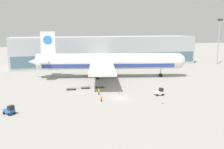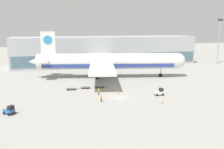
# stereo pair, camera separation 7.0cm
# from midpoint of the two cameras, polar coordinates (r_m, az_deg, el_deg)

# --- Properties ---
(ground_plane) EXTENTS (400.00, 400.00, 0.00)m
(ground_plane) POSITION_cam_midpoint_polar(r_m,az_deg,el_deg) (66.33, 1.98, -5.37)
(ground_plane) COLOR #9E9B93
(terminal_building) EXTENTS (90.00, 18.20, 14.00)m
(terminal_building) POSITION_cam_midpoint_polar(r_m,az_deg,el_deg) (125.29, -1.31, 5.46)
(terminal_building) COLOR #B2B7BC
(terminal_building) RESTS_ON ground_plane
(light_mast) EXTENTS (2.80, 0.50, 22.66)m
(light_mast) POSITION_cam_midpoint_polar(r_m,az_deg,el_deg) (136.72, 23.27, 7.63)
(light_mast) COLOR #9EA0A5
(light_mast) RESTS_ON ground_plane
(airplane_main) EXTENTS (57.15, 48.54, 17.00)m
(airplane_main) POSITION_cam_midpoint_polar(r_m,az_deg,el_deg) (92.37, -1.27, 2.89)
(airplane_main) COLOR white
(airplane_main) RESTS_ON ground_plane
(baggage_tug_foreground) EXTENTS (2.52, 1.75, 2.00)m
(baggage_tug_foreground) POSITION_cam_midpoint_polar(r_m,az_deg,el_deg) (69.90, 10.81, -3.98)
(baggage_tug_foreground) COLOR silver
(baggage_tug_foreground) RESTS_ON ground_plane
(baggage_tug_mid) EXTENTS (2.71, 2.76, 2.00)m
(baggage_tug_mid) POSITION_cam_midpoint_polar(r_m,az_deg,el_deg) (58.23, -22.35, -7.58)
(baggage_tug_mid) COLOR #2D66B7
(baggage_tug_mid) RESTS_ON ground_plane
(baggage_dolly_lead) EXTENTS (3.77, 1.84, 0.48)m
(baggage_dolly_lead) POSITION_cam_midpoint_polar(r_m,az_deg,el_deg) (75.54, -9.27, -3.21)
(baggage_dolly_lead) COLOR #56565B
(baggage_dolly_lead) RESTS_ON ground_plane
(baggage_dolly_second) EXTENTS (3.77, 1.84, 0.48)m
(baggage_dolly_second) POSITION_cam_midpoint_polar(r_m,az_deg,el_deg) (76.72, -6.09, -2.91)
(baggage_dolly_second) COLOR #56565B
(baggage_dolly_second) RESTS_ON ground_plane
(baggage_dolly_third) EXTENTS (3.77, 1.84, 0.48)m
(baggage_dolly_third) POSITION_cam_midpoint_polar(r_m,az_deg,el_deg) (77.20, -2.92, -2.78)
(baggage_dolly_third) COLOR #56565B
(baggage_dolly_third) RESTS_ON ground_plane
(ground_crew_near) EXTENTS (0.41, 0.45, 1.84)m
(ground_crew_near) POSITION_cam_midpoint_polar(r_m,az_deg,el_deg) (69.00, -3.01, -3.80)
(ground_crew_near) COLOR black
(ground_crew_near) RESTS_ON ground_plane
(ground_crew_far) EXTENTS (0.39, 0.47, 1.69)m
(ground_crew_far) POSITION_cam_midpoint_polar(r_m,az_deg,el_deg) (62.81, -2.45, -5.36)
(ground_crew_far) COLOR black
(ground_crew_far) RESTS_ON ground_plane
(traffic_cone_near) EXTENTS (0.40, 0.40, 0.78)m
(traffic_cone_near) POSITION_cam_midpoint_polar(r_m,az_deg,el_deg) (70.70, 1.66, -4.03)
(traffic_cone_near) COLOR black
(traffic_cone_near) RESTS_ON ground_plane
(traffic_cone_far) EXTENTS (0.40, 0.40, 0.56)m
(traffic_cone_far) POSITION_cam_midpoint_polar(r_m,az_deg,el_deg) (62.77, 11.54, -6.26)
(traffic_cone_far) COLOR black
(traffic_cone_far) RESTS_ON ground_plane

